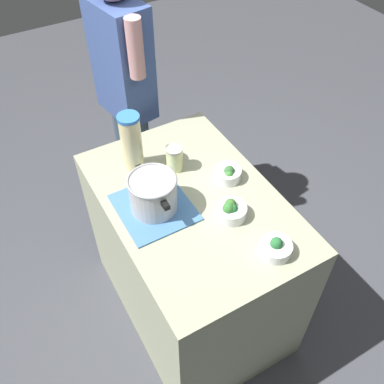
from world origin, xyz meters
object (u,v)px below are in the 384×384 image
(cooking_pot, at_px, (153,193))
(broccoli_bowl_front, at_px, (231,210))
(lemonade_pitcher, at_px, (131,142))
(mason_jar, at_px, (174,158))
(person_cook, at_px, (127,98))
(broccoli_bowl_back, at_px, (276,248))
(broccoli_bowl_center, at_px, (228,174))

(cooking_pot, distance_m, broccoli_bowl_front, 0.34)
(lemonade_pitcher, height_order, broccoli_bowl_front, lemonade_pitcher)
(mason_jar, relative_size, person_cook, 0.07)
(mason_jar, bearing_deg, cooking_pot, 132.35)
(person_cook, bearing_deg, broccoli_bowl_back, -175.85)
(lemonade_pitcher, bearing_deg, person_cook, -20.01)
(mason_jar, distance_m, broccoli_bowl_back, 0.65)
(broccoli_bowl_front, xyz_separation_m, person_cook, (1.02, 0.04, -0.02))
(mason_jar, bearing_deg, broccoli_bowl_back, -169.50)
(cooking_pot, distance_m, broccoli_bowl_center, 0.39)
(person_cook, bearing_deg, broccoli_bowl_center, -169.22)
(cooking_pot, relative_size, broccoli_bowl_center, 2.21)
(mason_jar, height_order, person_cook, person_cook)
(broccoli_bowl_center, bearing_deg, mason_jar, 44.13)
(mason_jar, distance_m, broccoli_bowl_center, 0.26)
(broccoli_bowl_back, bearing_deg, cooking_pot, 34.97)
(person_cook, bearing_deg, lemonade_pitcher, 159.99)
(lemonade_pitcher, distance_m, mason_jar, 0.21)
(cooking_pot, height_order, broccoli_bowl_center, cooking_pot)
(cooking_pot, height_order, mason_jar, cooking_pot)
(cooking_pot, relative_size, broccoli_bowl_back, 2.13)
(cooking_pot, height_order, broccoli_bowl_back, cooking_pot)
(cooking_pot, height_order, lemonade_pitcher, lemonade_pitcher)
(cooking_pot, xyz_separation_m, broccoli_bowl_back, (-0.45, -0.32, -0.07))
(mason_jar, xyz_separation_m, broccoli_bowl_center, (-0.19, -0.18, -0.03))
(broccoli_bowl_center, bearing_deg, lemonade_pitcher, 49.16)
(broccoli_bowl_center, relative_size, person_cook, 0.08)
(cooking_pot, distance_m, mason_jar, 0.27)
(cooking_pot, distance_m, broccoli_bowl_back, 0.56)
(mason_jar, bearing_deg, broccoli_bowl_center, -135.87)
(broccoli_bowl_center, height_order, person_cook, person_cook)
(broccoli_bowl_back, xyz_separation_m, person_cook, (1.27, 0.09, -0.02))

